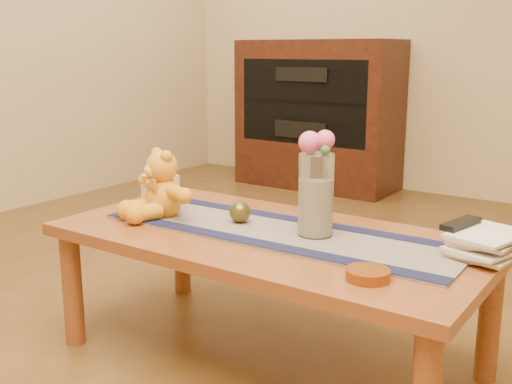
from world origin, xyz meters
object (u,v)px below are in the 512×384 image
Objects in this scene: glass_vase at (316,195)px; bronze_ball at (240,212)px; teddy_bear at (164,184)px; book_bottom at (461,247)px; pillar_candle at (161,191)px; tv_remote at (461,224)px; amber_dish at (368,275)px.

glass_vase is 3.58× the size of bronze_ball.
teddy_bear reaches higher than book_bottom.
pillar_candle is at bearing -180.00° from bronze_ball.
teddy_bear reaches higher than bronze_ball.
teddy_bear is 1.26× the size of glass_vase.
pillar_candle is 1.07m from book_bottom.
glass_vase is at bearing 29.18° from teddy_bear.
pillar_candle reaches higher than tv_remote.
bronze_ball is 0.63× the size of amber_dish.
pillar_candle is 1.07m from tv_remote.
pillar_candle is 0.96m from amber_dish.
teddy_bear is 4.52× the size of bronze_ball.
bronze_ball is at bearing -158.21° from book_bottom.
glass_vase reaches higher than amber_dish.
tv_remote is (0.42, 0.12, -0.05)m from glass_vase.
teddy_bear is 0.57m from glass_vase.
book_bottom is 0.08m from tv_remote.
book_bottom is at bearing 71.24° from amber_dish.
teddy_bear is at bearing -155.19° from tv_remote.
tv_remote reaches higher than book_bottom.
teddy_bear is 2.83× the size of amber_dish.
teddy_bear reaches higher than amber_dish.
tv_remote is (0.70, 0.14, 0.04)m from bronze_ball.
pillar_candle is 0.37m from bronze_ball.
book_bottom is at bearing 32.73° from teddy_bear.
book_bottom is (0.98, 0.22, -0.11)m from teddy_bear.
pillar_candle is at bearing -178.17° from glass_vase.
book_bottom is at bearing 8.10° from pillar_candle.
amber_dish is (0.85, -0.15, -0.11)m from teddy_bear.
pillar_candle is 1.05× the size of amber_dish.
bronze_ball reaches higher than book_bottom.
glass_vase is 1.17× the size of book_bottom.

